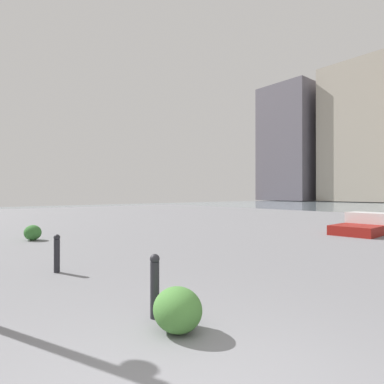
{
  "coord_description": "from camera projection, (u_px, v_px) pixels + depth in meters",
  "views": [
    {
      "loc": [
        -1.67,
        1.39,
        1.65
      ],
      "look_at": [
        7.51,
        -6.34,
        1.69
      ],
      "focal_mm": 29.88,
      "sensor_mm": 36.0,
      "label": 1
    }
  ],
  "objects": [
    {
      "name": "building_annex",
      "position": [
        363.0,
        134.0,
        65.19
      ],
      "size": [
        13.59,
        12.55,
        27.35
      ],
      "color": "#9E9384",
      "rests_on": "ground"
    },
    {
      "name": "building_highrise",
      "position": [
        293.0,
        144.0,
        75.16
      ],
      "size": [
        12.21,
        12.85,
        26.22
      ],
      "color": "#5B5660",
      "rests_on": "ground"
    },
    {
      "name": "bollard_near",
      "position": [
        155.0,
        285.0,
        4.21
      ],
      "size": [
        0.13,
        0.13,
        0.85
      ],
      "color": "#232328",
      "rests_on": "ground"
    },
    {
      "name": "bollard_mid",
      "position": [
        57.0,
        253.0,
        6.64
      ],
      "size": [
        0.13,
        0.13,
        0.79
      ],
      "color": "#232328",
      "rests_on": "ground"
    },
    {
      "name": "shrub_low",
      "position": [
        33.0,
        233.0,
        11.16
      ],
      "size": [
        0.63,
        0.56,
        0.53
      ],
      "color": "#387533",
      "rests_on": "ground"
    },
    {
      "name": "shrub_round",
      "position": [
        178.0,
        310.0,
        3.79
      ],
      "size": [
        0.62,
        0.56,
        0.53
      ],
      "color": "#477F38",
      "rests_on": "ground"
    },
    {
      "name": "boat",
      "position": [
        369.0,
        227.0,
        13.44
      ],
      "size": [
        1.79,
        4.43,
        0.95
      ],
      "color": "maroon",
      "rests_on": "ground"
    }
  ]
}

